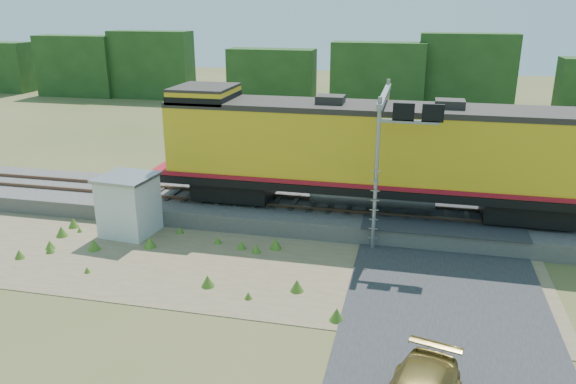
# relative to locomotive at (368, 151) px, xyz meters

# --- Properties ---
(ground) EXTENTS (140.00, 140.00, 0.00)m
(ground) POSITION_rel_locomotive_xyz_m (-3.44, -6.00, -3.63)
(ground) COLOR #475123
(ground) RESTS_ON ground
(ballast) EXTENTS (70.00, 5.00, 0.80)m
(ballast) POSITION_rel_locomotive_xyz_m (-3.44, 0.00, -3.23)
(ballast) COLOR slate
(ballast) RESTS_ON ground
(rails) EXTENTS (70.00, 1.54, 0.16)m
(rails) POSITION_rel_locomotive_xyz_m (-3.44, 0.00, -2.75)
(rails) COLOR brown
(rails) RESTS_ON ballast
(dirt_shoulder) EXTENTS (26.00, 8.00, 0.03)m
(dirt_shoulder) POSITION_rel_locomotive_xyz_m (-5.44, -5.50, -3.61)
(dirt_shoulder) COLOR #8C7754
(dirt_shoulder) RESTS_ON ground
(road) EXTENTS (7.00, 66.00, 0.86)m
(road) POSITION_rel_locomotive_xyz_m (3.56, -5.26, -3.54)
(road) COLOR #38383A
(road) RESTS_ON ground
(tree_line_north) EXTENTS (130.00, 3.00, 6.50)m
(tree_line_north) POSITION_rel_locomotive_xyz_m (-3.44, 32.00, -0.56)
(tree_line_north) COLOR #1E3B15
(tree_line_north) RESTS_ON ground
(weed_clumps) EXTENTS (15.00, 6.20, 0.56)m
(weed_clumps) POSITION_rel_locomotive_xyz_m (-6.94, -5.90, -3.63)
(weed_clumps) COLOR #4A7421
(weed_clumps) RESTS_ON ground
(locomotive) EXTENTS (20.94, 3.19, 5.40)m
(locomotive) POSITION_rel_locomotive_xyz_m (0.00, 0.00, 0.00)
(locomotive) COLOR black
(locomotive) RESTS_ON rails
(shed) EXTENTS (2.53, 2.53, 2.77)m
(shed) POSITION_rel_locomotive_xyz_m (-10.38, -3.50, -2.22)
(shed) COLOR silver
(shed) RESTS_ON ground
(signal_gantry) EXTENTS (2.61, 6.20, 6.58)m
(signal_gantry) POSITION_rel_locomotive_xyz_m (0.95, -0.65, 1.34)
(signal_gantry) COLOR gray
(signal_gantry) RESTS_ON ground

